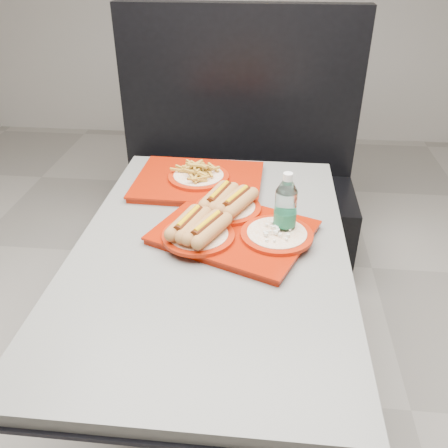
# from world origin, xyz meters

# --- Properties ---
(ground) EXTENTS (6.00, 6.00, 0.00)m
(ground) POSITION_xyz_m (0.00, 0.00, 0.00)
(ground) COLOR gray
(ground) RESTS_ON ground
(diner_table) EXTENTS (0.92, 1.42, 0.75)m
(diner_table) POSITION_xyz_m (0.00, 0.00, 0.58)
(diner_table) COLOR black
(diner_table) RESTS_ON ground
(booth_bench) EXTENTS (1.30, 0.57, 1.35)m
(booth_bench) POSITION_xyz_m (0.00, 1.09, 0.40)
(booth_bench) COLOR black
(booth_bench) RESTS_ON ground
(tray_near) EXTENTS (0.60, 0.55, 0.11)m
(tray_near) POSITION_xyz_m (0.05, 0.07, 0.79)
(tray_near) COLOR #8D1603
(tray_near) RESTS_ON diner_table
(tray_far) EXTENTS (0.52, 0.41, 0.10)m
(tray_far) POSITION_xyz_m (-0.11, 0.44, 0.78)
(tray_far) COLOR #8D1603
(tray_far) RESTS_ON diner_table
(water_bottle) EXTENTS (0.08, 0.08, 0.24)m
(water_bottle) POSITION_xyz_m (0.24, 0.07, 0.85)
(water_bottle) COLOR silver
(water_bottle) RESTS_ON diner_table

